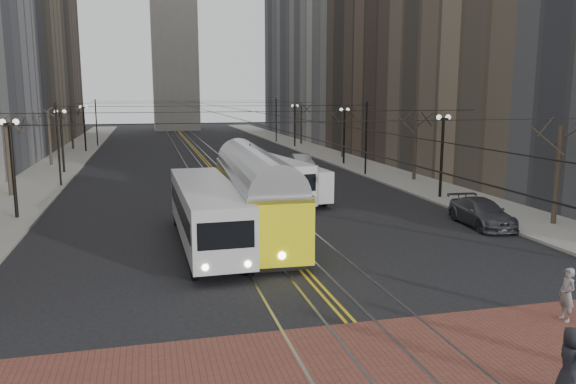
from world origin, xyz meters
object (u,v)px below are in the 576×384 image
pedestrian_b (567,294)px  sedan_silver (302,163)px  transit_bus (207,215)px  cargo_van (304,185)px  pedestrian_a (571,363)px  sedan_grey (272,166)px  sedan_parked (482,213)px  rear_bus (266,178)px  streetcar (255,201)px

pedestrian_b → sedan_silver: bearing=-176.6°
transit_bus → cargo_van: transit_bus is taller
pedestrian_a → sedan_grey: bearing=8.6°
sedan_parked → pedestrian_a: size_ratio=2.88×
rear_bus → cargo_van: bearing=-46.9°
rear_bus → streetcar: bearing=-113.9°
cargo_van → pedestrian_a: bearing=-95.3°
rear_bus → pedestrian_a: rear_bus is taller
cargo_van → sedan_silver: bearing=70.8°
rear_bus → cargo_van: 2.83m
cargo_van → transit_bus: bearing=-132.7°
rear_bus → cargo_van: (2.20, -1.75, -0.29)m
sedan_grey → streetcar: bearing=-110.6°
transit_bus → sedan_grey: bearing=69.5°
rear_bus → sedan_parked: 14.62m
rear_bus → sedan_silver: size_ratio=2.40×
sedan_grey → sedan_silver: bearing=4.4°
sedan_grey → cargo_van: bearing=-100.3°
rear_bus → sedan_grey: 13.78m
streetcar → sedan_silver: streetcar is taller
sedan_grey → sedan_parked: sedan_parked is taller
sedan_silver → pedestrian_a: (-4.66, -41.03, 0.11)m
sedan_grey → pedestrian_a: size_ratio=2.19×
sedan_parked → sedan_grey: bearing=109.7°
streetcar → sedan_parked: size_ratio=2.86×
sedan_grey → sedan_parked: size_ratio=0.76×
transit_bus → rear_bus: 12.38m
sedan_parked → pedestrian_a: bearing=-112.4°
pedestrian_a → rear_bus: bearing=14.5°
streetcar → cargo_van: bearing=59.9°
sedan_silver → sedan_parked: sedan_silver is taller
cargo_van → streetcar: bearing=-126.7°
transit_bus → pedestrian_a: bearing=-67.2°
pedestrian_b → rear_bus: bearing=-162.3°
streetcar → pedestrian_a: 18.38m
sedan_silver → pedestrian_a: 41.29m
transit_bus → rear_bus: bearing=63.7°
streetcar → sedan_silver: bearing=71.2°
transit_bus → cargo_van: bearing=50.5°
rear_bus → transit_bus: bearing=-123.7°
cargo_van → sedan_grey: 15.14m
rear_bus → sedan_silver: bearing=57.0°
transit_bus → pedestrian_a: size_ratio=6.83×
sedan_grey → pedestrian_b: pedestrian_b is taller
pedestrian_b → streetcar: bearing=-145.7°
transit_bus → pedestrian_b: size_ratio=6.92×
cargo_van → sedan_silver: (4.18, 15.63, -0.42)m
pedestrian_a → pedestrian_b: (3.29, 4.01, -0.01)m
pedestrian_b → sedan_grey: bearing=-171.9°
sedan_grey → pedestrian_b: (1.64, -36.47, 0.23)m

